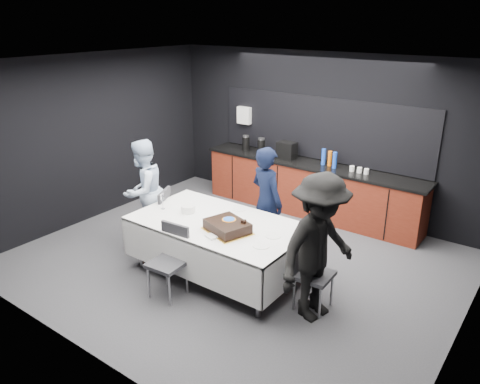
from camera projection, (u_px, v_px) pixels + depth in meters
name	position (u px, v px, depth m)	size (l,w,h in m)	color
ground	(236.00, 261.00, 6.81)	(6.00, 6.00, 0.00)	#424247
room_shell	(236.00, 137.00, 6.14)	(6.04, 5.04, 2.82)	white
kitchenette	(310.00, 184.00, 8.29)	(4.10, 0.64, 2.05)	#591A0E
party_table	(218.00, 231.00, 6.28)	(2.32, 1.32, 0.78)	#99999E
cake_assembly	(227.00, 226.00, 5.92)	(0.68, 0.61, 0.18)	#F0B946
plate_stack	(188.00, 209.00, 6.51)	(0.19, 0.19, 0.10)	white
loose_plate_near	(181.00, 228.00, 6.03)	(0.18, 0.18, 0.01)	white
loose_plate_right_a	(273.00, 235.00, 5.83)	(0.21, 0.21, 0.01)	white
loose_plate_right_b	(261.00, 245.00, 5.58)	(0.21, 0.21, 0.01)	white
loose_plate_far	(239.00, 209.00, 6.63)	(0.19, 0.19, 0.01)	white
fork_pile	(211.00, 237.00, 5.78)	(0.16, 0.10, 0.02)	white
champagne_flute	(162.00, 198.00, 6.58)	(0.06, 0.06, 0.22)	white
chair_left	(159.00, 214.00, 7.08)	(0.55, 0.55, 0.92)	#313136
chair_right	(308.00, 267.00, 5.60)	(0.44, 0.44, 0.92)	#313136
chair_near	(171.00, 255.00, 5.87)	(0.45, 0.45, 0.92)	#313136
person_center	(267.00, 202.00, 6.77)	(0.60, 0.39, 1.65)	black
person_left	(143.00, 191.00, 7.23)	(0.78, 0.61, 1.61)	silver
person_right	(319.00, 248.00, 5.28)	(1.15, 0.66, 1.78)	black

